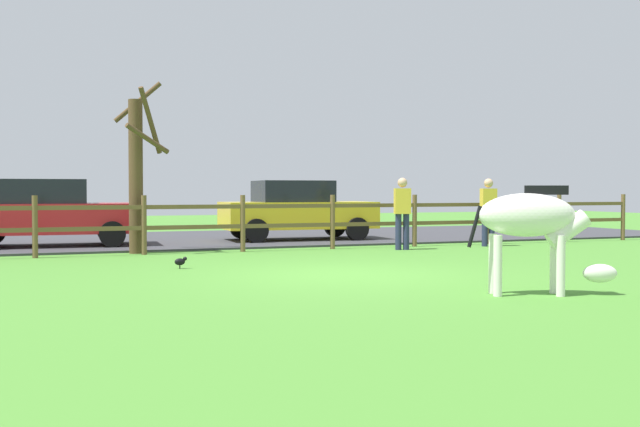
{
  "coord_description": "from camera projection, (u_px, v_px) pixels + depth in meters",
  "views": [
    {
      "loc": [
        -4.75,
        -11.0,
        1.34
      ],
      "look_at": [
        0.14,
        1.44,
        0.94
      ],
      "focal_mm": 42.18,
      "sensor_mm": 36.0,
      "label": 1
    }
  ],
  "objects": [
    {
      "name": "zebra",
      "position": [
        533.0,
        223.0,
        9.66
      ],
      "size": [
        1.84,
        0.99,
        1.41
      ],
      "color": "white",
      "rests_on": "ground_plane"
    },
    {
      "name": "crow_on_grass",
      "position": [
        181.0,
        261.0,
        12.93
      ],
      "size": [
        0.21,
        0.1,
        0.2
      ],
      "color": "black",
      "rests_on": "ground_plane"
    },
    {
      "name": "ground_plane",
      "position": [
        345.0,
        275.0,
        12.01
      ],
      "size": [
        60.0,
        60.0,
        0.0
      ],
      "primitive_type": "plane",
      "color": "#47842D"
    },
    {
      "name": "parking_asphalt",
      "position": [
        211.0,
        239.0,
        20.66
      ],
      "size": [
        28.0,
        7.4,
        0.05
      ],
      "primitive_type": "cube",
      "color": "#38383D",
      "rests_on": "ground_plane"
    },
    {
      "name": "paddock_fence",
      "position": [
        243.0,
        219.0,
        16.53
      ],
      "size": [
        21.53,
        0.11,
        1.25
      ],
      "color": "brown",
      "rests_on": "ground_plane"
    },
    {
      "name": "parked_car_yellow",
      "position": [
        297.0,
        210.0,
        19.89
      ],
      "size": [
        4.07,
        2.03,
        1.56
      ],
      "color": "yellow",
      "rests_on": "parking_asphalt"
    },
    {
      "name": "visitor_left_of_tree",
      "position": [
        402.0,
        210.0,
        17.06
      ],
      "size": [
        0.41,
        0.31,
        1.64
      ],
      "color": "#232847",
      "rests_on": "ground_plane"
    },
    {
      "name": "bare_tree",
      "position": [
        137.0,
        169.0,
        16.05
      ],
      "size": [
        1.08,
        1.34,
        3.76
      ],
      "color": "#513A23",
      "rests_on": "ground_plane"
    },
    {
      "name": "parked_car_red",
      "position": [
        49.0,
        212.0,
        17.55
      ],
      "size": [
        4.1,
        2.08,
        1.56
      ],
      "color": "red",
      "rests_on": "parking_asphalt"
    },
    {
      "name": "visitor_right_of_tree",
      "position": [
        488.0,
        209.0,
        18.15
      ],
      "size": [
        0.4,
        0.28,
        1.64
      ],
      "color": "#232847",
      "rests_on": "ground_plane"
    }
  ]
}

